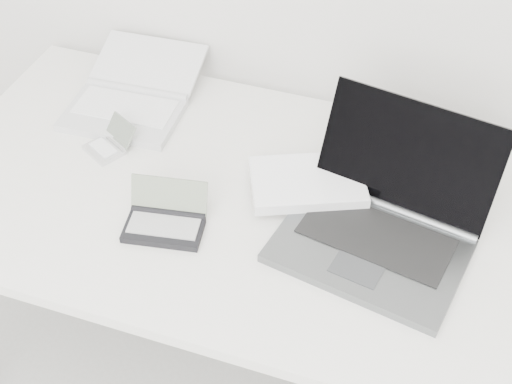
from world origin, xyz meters
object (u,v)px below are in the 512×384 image
(laptop_large, at_px, (361,211))
(netbook_open_white, at_px, (131,99))
(palmtop_charcoal, at_px, (165,221))
(desk, at_px, (274,217))

(laptop_large, height_order, netbook_open_white, laptop_large)
(laptop_large, bearing_deg, netbook_open_white, 171.57)
(laptop_large, distance_m, palmtop_charcoal, 0.41)
(laptop_large, bearing_deg, desk, -170.94)
(desk, xyz_separation_m, netbook_open_white, (-0.46, 0.22, 0.07))
(laptop_large, height_order, palmtop_charcoal, laptop_large)
(laptop_large, relative_size, palmtop_charcoal, 2.97)
(laptop_large, bearing_deg, palmtop_charcoal, -149.75)
(laptop_large, xyz_separation_m, netbook_open_white, (-0.65, 0.22, -0.02))
(netbook_open_white, bearing_deg, palmtop_charcoal, -57.50)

